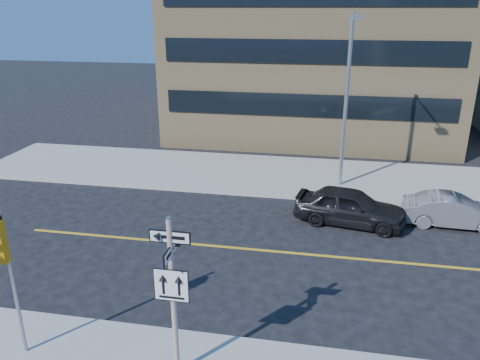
% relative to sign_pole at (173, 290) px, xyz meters
% --- Properties ---
extents(ground, '(120.00, 120.00, 0.00)m').
position_rel_sign_pole_xyz_m(ground, '(0.00, 2.51, -2.44)').
color(ground, black).
rests_on(ground, ground).
extents(sign_pole, '(0.92, 0.92, 4.06)m').
position_rel_sign_pole_xyz_m(sign_pole, '(0.00, 0.00, 0.00)').
color(sign_pole, white).
rests_on(sign_pole, near_sidewalk).
extents(traffic_signal, '(0.32, 0.45, 4.00)m').
position_rel_sign_pole_xyz_m(traffic_signal, '(-4.00, -0.15, 0.59)').
color(traffic_signal, gray).
rests_on(traffic_signal, near_sidewalk).
extents(parked_car_a, '(2.53, 4.66, 1.50)m').
position_rel_sign_pole_xyz_m(parked_car_a, '(4.31, 9.41, -1.68)').
color(parked_car_a, black).
rests_on(parked_car_a, ground).
extents(parked_car_b, '(1.52, 3.95, 1.28)m').
position_rel_sign_pole_xyz_m(parked_car_b, '(8.42, 9.96, -1.79)').
color(parked_car_b, slate).
rests_on(parked_car_b, ground).
extents(streetlight_a, '(0.55, 2.25, 8.00)m').
position_rel_sign_pole_xyz_m(streetlight_a, '(4.00, 13.27, 2.32)').
color(streetlight_a, gray).
rests_on(streetlight_a, far_sidewalk).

